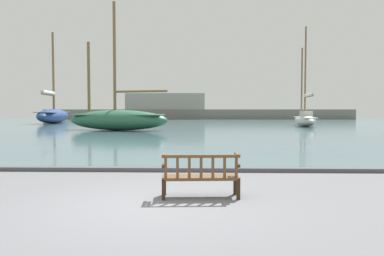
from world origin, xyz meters
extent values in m
plane|color=slate|center=(0.00, 0.00, 0.00)|extent=(160.00, 160.00, 0.00)
cube|color=#476670|center=(0.00, 44.00, 0.04)|extent=(100.00, 80.00, 0.08)
cube|color=#4C4C50|center=(0.00, 3.85, 0.06)|extent=(40.00, 0.30, 0.12)
cube|color=#322113|center=(0.12, 0.75, 0.21)|extent=(0.07, 0.07, 0.42)
cube|color=#322113|center=(1.65, 0.85, 0.21)|extent=(0.07, 0.07, 0.42)
cube|color=#322113|center=(0.15, 0.31, 0.21)|extent=(0.07, 0.07, 0.42)
cube|color=#322113|center=(1.68, 0.40, 0.21)|extent=(0.07, 0.07, 0.42)
cube|color=brown|center=(0.90, 0.58, 0.42)|extent=(1.63, 0.62, 0.06)
cube|color=brown|center=(0.91, 0.36, 0.89)|extent=(1.60, 0.15, 0.06)
cube|color=brown|center=(0.19, 0.31, 0.66)|extent=(0.06, 0.04, 0.41)
cube|color=brown|center=(0.43, 0.33, 0.66)|extent=(0.06, 0.04, 0.41)
cube|color=brown|center=(0.67, 0.34, 0.66)|extent=(0.06, 0.04, 0.41)
cube|color=brown|center=(0.91, 0.36, 0.66)|extent=(0.06, 0.04, 0.41)
cube|color=brown|center=(1.15, 0.37, 0.66)|extent=(0.06, 0.04, 0.41)
cube|color=brown|center=(1.39, 0.39, 0.66)|extent=(0.06, 0.04, 0.41)
cube|color=brown|center=(1.63, 0.40, 0.66)|extent=(0.06, 0.04, 0.41)
cube|color=#322113|center=(0.14, 0.44, 0.69)|extent=(0.08, 0.30, 0.06)
cube|color=brown|center=(0.13, 0.53, 0.90)|extent=(0.09, 0.47, 0.04)
cube|color=#322113|center=(1.67, 0.53, 0.69)|extent=(0.08, 0.30, 0.06)
cube|color=brown|center=(1.67, 0.62, 0.90)|extent=(0.09, 0.47, 0.04)
ellipsoid|color=navy|center=(-18.82, 41.74, 1.02)|extent=(4.22, 11.20, 1.88)
cube|color=#516B9E|center=(-18.82, 41.74, 1.54)|extent=(3.34, 9.81, 0.08)
cylinder|color=brown|center=(-18.86, 42.01, 6.82)|extent=(0.29, 0.29, 10.49)
cylinder|color=brown|center=(-18.54, 39.45, 3.78)|extent=(0.86, 5.16, 0.23)
cylinder|color=silver|center=(-18.54, 39.45, 4.01)|extent=(1.03, 4.67, 0.47)
ellipsoid|color=silver|center=(12.08, 33.82, 0.68)|extent=(2.36, 7.40, 1.20)
cube|color=white|center=(12.08, 33.82, 1.01)|extent=(1.84, 6.49, 0.08)
cube|color=beige|center=(12.04, 33.28, 1.39)|extent=(1.15, 2.17, 0.68)
cylinder|color=brown|center=(12.09, 34.00, 5.95)|extent=(0.18, 0.18, 9.80)
cylinder|color=brown|center=(11.94, 32.02, 3.25)|extent=(0.45, 3.98, 0.14)
cylinder|color=silver|center=(11.94, 32.02, 3.39)|extent=(0.56, 3.60, 0.29)
cylinder|color=brown|center=(12.25, 36.00, 4.97)|extent=(0.18, 0.18, 7.83)
ellipsoid|color=#2D6647|center=(-6.38, 24.70, 0.95)|extent=(9.41, 4.64, 1.74)
cube|color=#5B9375|center=(-6.38, 24.70, 1.43)|extent=(8.21, 3.76, 0.08)
cylinder|color=brown|center=(-6.60, 24.75, 6.24)|extent=(0.26, 0.26, 9.55)
cylinder|color=brown|center=(-4.29, 24.19, 3.40)|extent=(4.66, 1.32, 0.21)
cylinder|color=brown|center=(-9.02, 25.34, 4.61)|extent=(0.26, 0.26, 6.28)
cube|color=slate|center=(0.00, 63.68, 0.97)|extent=(58.38, 2.40, 1.93)
cube|color=gray|center=(-6.18, 63.68, 3.45)|extent=(14.97, 2.00, 3.04)
camera|label=1|loc=(0.94, -7.20, 1.83)|focal=35.00mm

